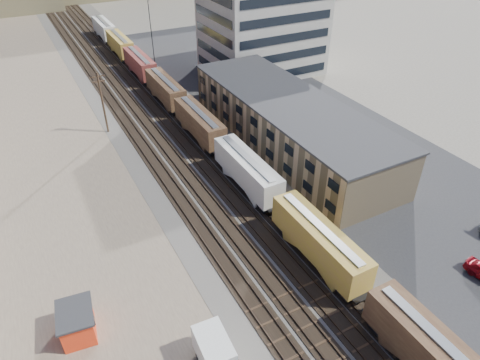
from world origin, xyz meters
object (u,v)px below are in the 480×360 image
box_truck (218,360)px  parked_car_blue (275,77)px  utility_pole_north (103,102)px  freight_train (181,105)px  maintenance_shed (77,323)px

box_truck → parked_car_blue: bearing=53.6°
utility_pole_north → box_truck: size_ratio=1.56×
freight_train → maintenance_shed: freight_train is taller
parked_car_blue → box_truck: bearing=-165.0°
utility_pole_north → box_truck: bearing=-93.1°
box_truck → parked_car_blue: box_truck is taller
freight_train → utility_pole_north: utility_pole_north is taller
utility_pole_north → box_truck: 46.35m
freight_train → utility_pole_north: 12.65m
parked_car_blue → utility_pole_north: bearing=150.7°
maintenance_shed → parked_car_blue: bearing=42.0°
box_truck → parked_car_blue: 64.59m
box_truck → maintenance_shed: 13.02m
freight_train → parked_car_blue: freight_train is taller
utility_pole_north → box_truck: utility_pole_north is taller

